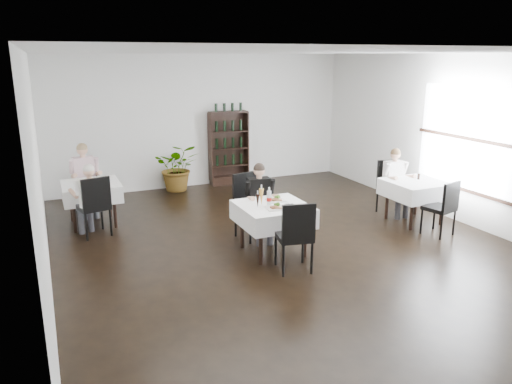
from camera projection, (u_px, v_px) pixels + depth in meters
room_shell at (291, 156)px, 7.48m from camera, size 9.00×9.00×9.00m
window_right at (466, 141)px, 8.83m from camera, size 0.06×2.30×1.85m
wine_shelf at (229, 149)px, 11.70m from camera, size 0.90×0.28×1.75m
main_table at (273, 214)px, 7.60m from camera, size 1.03×1.03×0.77m
left_table at (91, 191)px, 8.88m from camera, size 0.98×0.98×0.77m
right_table at (415, 189)px, 9.02m from camera, size 0.98×0.98×0.77m
potted_tree at (178, 167)px, 11.19m from camera, size 1.16×1.07×1.07m
main_chair_far at (250, 201)px, 8.31m from camera, size 0.59×0.59×1.08m
main_chair_near at (296, 232)px, 6.90m from camera, size 0.55×0.56×1.03m
left_chair_far at (87, 190)px, 9.44m from camera, size 0.46×0.46×0.87m
left_chair_near at (94, 203)px, 8.28m from camera, size 0.57×0.58×1.04m
right_chair_far at (391, 184)px, 9.53m from camera, size 0.56×0.56×1.03m
right_chair_near at (444, 205)px, 8.34m from camera, size 0.53×0.54×0.96m
diner_main at (260, 197)px, 8.08m from camera, size 0.51×0.52×1.29m
diner_left_far at (85, 174)px, 9.35m from camera, size 0.54×0.55×1.39m
diner_left_near at (89, 195)px, 8.24m from camera, size 0.54×0.57×1.26m
diner_right_far at (396, 177)px, 9.39m from camera, size 0.49×0.49×1.28m
plate_far at (276, 200)px, 7.75m from camera, size 0.26×0.26×0.08m
plate_near at (276, 207)px, 7.36m from camera, size 0.30×0.30×0.08m
pilsner_dark at (258, 201)px, 7.40m from camera, size 0.06×0.06×0.26m
pilsner_lager at (261, 197)px, 7.50m from camera, size 0.08×0.08×0.32m
coke_bottle at (269, 198)px, 7.49m from camera, size 0.07×0.07×0.28m
napkin_cutlery at (290, 205)px, 7.50m from camera, size 0.18×0.20×0.02m
pepper_mill at (419, 176)px, 9.10m from camera, size 0.05×0.05×0.11m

